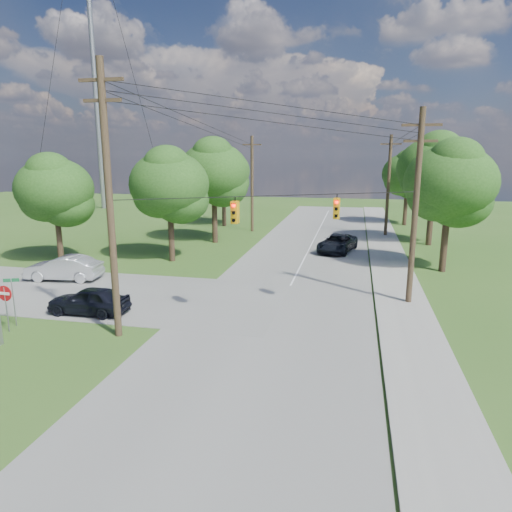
% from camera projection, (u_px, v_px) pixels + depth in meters
% --- Properties ---
extents(ground, '(140.00, 140.00, 0.00)m').
position_uv_depth(ground, '(212.00, 348.00, 19.62)').
color(ground, '#345B1E').
rests_on(ground, ground).
extents(main_road, '(10.00, 100.00, 0.03)m').
position_uv_depth(main_road, '(277.00, 312.00, 23.97)').
color(main_road, gray).
rests_on(main_road, ground).
extents(sidewalk_east, '(2.60, 100.00, 0.12)m').
position_uv_depth(sidewalk_east, '(410.00, 321.00, 22.57)').
color(sidewalk_east, '#9E9C93').
rests_on(sidewalk_east, ground).
extents(pole_sw, '(2.00, 0.32, 12.00)m').
position_uv_depth(pole_sw, '(109.00, 200.00, 19.60)').
color(pole_sw, '#4B3627').
rests_on(pole_sw, ground).
extents(pole_ne, '(2.00, 0.32, 10.50)m').
position_uv_depth(pole_ne, '(416.00, 206.00, 24.21)').
color(pole_ne, '#4B3627').
rests_on(pole_ne, ground).
extents(pole_north_e, '(2.00, 0.32, 10.00)m').
position_uv_depth(pole_north_e, '(388.00, 185.00, 45.26)').
color(pole_north_e, '#4B3627').
rests_on(pole_north_e, ground).
extents(pole_north_w, '(2.00, 0.32, 10.00)m').
position_uv_depth(pole_north_w, '(252.00, 183.00, 48.14)').
color(pole_north_w, '#4B3627').
rests_on(pole_north_w, ground).
extents(power_lines, '(13.93, 29.62, 4.93)m').
position_uv_depth(power_lines, '(288.00, 137.00, 28.32)').
color(power_lines, black).
rests_on(power_lines, ground).
extents(traffic_signals, '(4.91, 3.27, 1.05)m').
position_uv_depth(traffic_signals, '(288.00, 210.00, 22.11)').
color(traffic_signals, '#DA9B0C').
rests_on(traffic_signals, ground).
extents(radio_mast, '(0.70, 0.70, 45.00)m').
position_uv_depth(radio_mast, '(93.00, 51.00, 65.20)').
color(radio_mast, gray).
rests_on(radio_mast, ground).
extents(tree_w_near, '(6.00, 6.00, 8.40)m').
position_uv_depth(tree_w_near, '(169.00, 184.00, 34.29)').
color(tree_w_near, '#473023').
rests_on(tree_w_near, ground).
extents(tree_w_mid, '(6.40, 6.40, 9.22)m').
position_uv_depth(tree_w_mid, '(214.00, 172.00, 41.57)').
color(tree_w_mid, '#473023').
rests_on(tree_w_mid, ground).
extents(tree_w_far, '(6.00, 6.00, 8.73)m').
position_uv_depth(tree_w_far, '(223.00, 171.00, 51.59)').
color(tree_w_far, '#473023').
rests_on(tree_w_far, ground).
extents(tree_e_near, '(6.20, 6.20, 8.81)m').
position_uv_depth(tree_e_near, '(450.00, 182.00, 31.03)').
color(tree_e_near, '#473023').
rests_on(tree_e_near, ground).
extents(tree_e_mid, '(6.60, 6.60, 9.64)m').
position_uv_depth(tree_e_mid, '(435.00, 168.00, 40.31)').
color(tree_e_mid, '#473023').
rests_on(tree_e_mid, ground).
extents(tree_e_far, '(5.80, 5.80, 8.32)m').
position_uv_depth(tree_e_far, '(408.00, 174.00, 52.18)').
color(tree_e_far, '#473023').
rests_on(tree_e_far, ground).
extents(tree_cross_n, '(5.60, 5.60, 7.91)m').
position_uv_depth(tree_cross_n, '(55.00, 189.00, 33.64)').
color(tree_cross_n, '#473023').
rests_on(tree_cross_n, ground).
extents(car_cross_dark, '(4.21, 1.76, 1.43)m').
position_uv_depth(car_cross_dark, '(89.00, 300.00, 23.59)').
color(car_cross_dark, black).
rests_on(car_cross_dark, cross_road).
extents(car_cross_silver, '(5.04, 2.26, 1.61)m').
position_uv_depth(car_cross_silver, '(64.00, 268.00, 29.89)').
color(car_cross_silver, '#B6B9BE').
rests_on(car_cross_silver, cross_road).
extents(car_main_north, '(3.62, 5.70, 1.46)m').
position_uv_depth(car_main_north, '(337.00, 243.00, 38.65)').
color(car_main_north, black).
rests_on(car_main_north, main_road).
extents(do_not_enter_sign, '(0.75, 0.08, 2.25)m').
position_uv_depth(do_not_enter_sign, '(5.00, 298.00, 21.04)').
color(do_not_enter_sign, gray).
rests_on(do_not_enter_sign, ground).
extents(street_name_sign, '(0.67, 0.31, 2.38)m').
position_uv_depth(street_name_sign, '(13.00, 295.00, 21.82)').
color(street_name_sign, gray).
rests_on(street_name_sign, ground).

